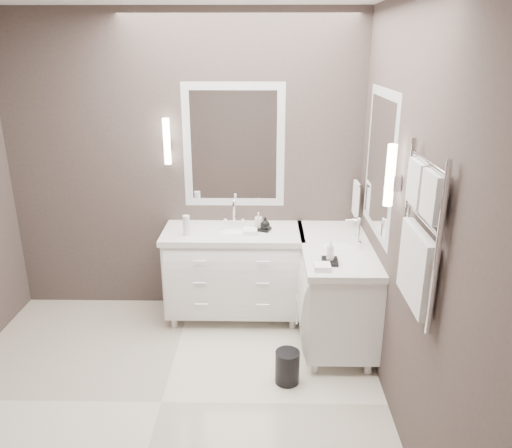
{
  "coord_description": "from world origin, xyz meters",
  "views": [
    {
      "loc": [
        0.72,
        -2.9,
        2.37
      ],
      "look_at": [
        0.66,
        0.7,
        1.1
      ],
      "focal_mm": 35.0,
      "sensor_mm": 36.0,
      "label": 1
    }
  ],
  "objects_px": {
    "vanity_back": "(234,268)",
    "waste_bin": "(287,367)",
    "vanity_right": "(335,285)",
    "towel_ladder": "(419,241)"
  },
  "relations": [
    {
      "from": "vanity_back",
      "to": "waste_bin",
      "type": "height_order",
      "value": "vanity_back"
    },
    {
      "from": "vanity_right",
      "to": "waste_bin",
      "type": "height_order",
      "value": "vanity_right"
    },
    {
      "from": "waste_bin",
      "to": "towel_ladder",
      "type": "bearing_deg",
      "value": -44.94
    },
    {
      "from": "vanity_right",
      "to": "towel_ladder",
      "type": "bearing_deg",
      "value": -80.16
    },
    {
      "from": "vanity_right",
      "to": "vanity_back",
      "type": "bearing_deg",
      "value": 159.62
    },
    {
      "from": "vanity_back",
      "to": "towel_ladder",
      "type": "height_order",
      "value": "towel_ladder"
    },
    {
      "from": "vanity_back",
      "to": "waste_bin",
      "type": "bearing_deg",
      "value": -65.24
    },
    {
      "from": "vanity_back",
      "to": "waste_bin",
      "type": "distance_m",
      "value": 1.13
    },
    {
      "from": "towel_ladder",
      "to": "waste_bin",
      "type": "distance_m",
      "value": 1.56
    },
    {
      "from": "towel_ladder",
      "to": "waste_bin",
      "type": "relative_size",
      "value": 3.52
    }
  ]
}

